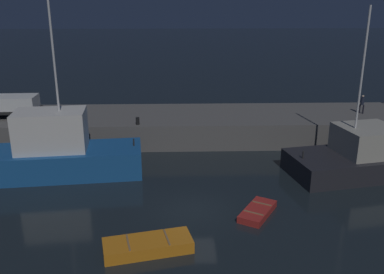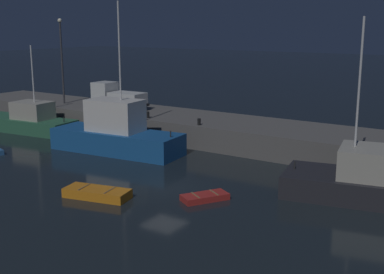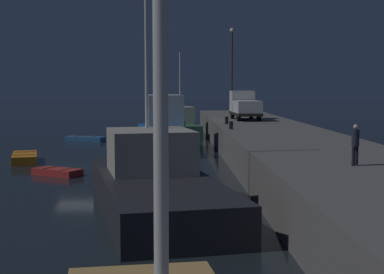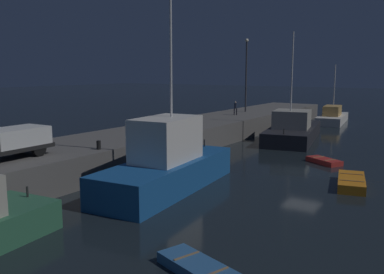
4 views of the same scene
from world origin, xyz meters
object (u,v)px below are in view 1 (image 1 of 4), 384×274
at_px(bollard_west, 138,121).
at_px(fishing_boat_orange, 54,153).
at_px(bollard_central, 63,121).
at_px(rowboat_white_mid, 148,245).
at_px(dinghy_red_small, 258,211).
at_px(fishing_boat_white, 379,156).
at_px(dockworker, 362,103).

bearing_deg(bollard_west, fishing_boat_orange, -136.44).
bearing_deg(bollard_central, fishing_boat_orange, -82.33).
relative_size(rowboat_white_mid, dinghy_red_small, 1.42).
height_order(bollard_west, bollard_central, bollard_central).
bearing_deg(rowboat_white_mid, dinghy_red_small, 30.02).
bearing_deg(rowboat_white_mid, bollard_central, 117.42).
bearing_deg(dinghy_red_small, fishing_boat_white, 32.35).
height_order(dockworker, bollard_central, dockworker).
relative_size(fishing_boat_white, bollard_central, 23.17).
xyz_separation_m(fishing_boat_orange, dockworker, (23.44, 7.55, 1.37)).
xyz_separation_m(bollard_west, bollard_central, (-5.70, 0.24, 0.01)).
height_order(dinghy_red_small, dockworker, dockworker).
relative_size(fishing_boat_white, bollard_west, 23.85).
relative_size(rowboat_white_mid, bollard_central, 7.44).
xyz_separation_m(fishing_boat_white, bollard_central, (-22.25, 5.10, 1.25)).
distance_m(fishing_boat_white, bollard_west, 17.29).
bearing_deg(dockworker, bollard_west, -171.45).
height_order(fishing_boat_white, rowboat_white_mid, fishing_boat_white).
xyz_separation_m(dinghy_red_small, dockworker, (11.05, 13.45, 2.73)).
height_order(dinghy_red_small, bollard_west, bollard_west).
height_order(fishing_boat_white, fishing_boat_orange, fishing_boat_orange).
relative_size(dinghy_red_small, bollard_west, 5.41).
bearing_deg(rowboat_white_mid, fishing_boat_orange, 126.07).
distance_m(fishing_boat_orange, dockworker, 24.66).
relative_size(fishing_boat_white, fishing_boat_orange, 1.10).
bearing_deg(fishing_boat_orange, fishing_boat_white, -0.21).
relative_size(dinghy_red_small, bollard_central, 5.25).
bearing_deg(fishing_boat_white, fishing_boat_orange, 179.79).
bearing_deg(bollard_west, rowboat_white_mid, -83.19).
distance_m(fishing_boat_orange, dinghy_red_small, 13.79).
xyz_separation_m(dockworker, bollard_west, (-18.41, -2.77, -0.61)).
bearing_deg(fishing_boat_white, rowboat_white_mid, -148.52).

